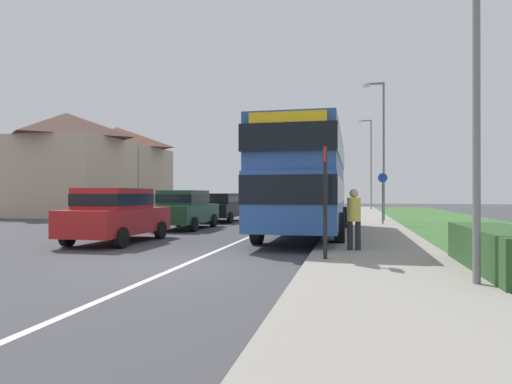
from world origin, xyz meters
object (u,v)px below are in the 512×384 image
Objects in this scene: parked_car_red at (116,213)px; parked_car_dark_green at (185,208)px; double_decker_bus at (307,177)px; parked_car_black at (221,206)px; pedestrian_at_stop at (354,216)px; bus_stop_sign at (325,194)px; street_lamp_near at (469,21)px; street_lamp_mid at (382,142)px; street_lamp_far at (370,159)px; cycle_route_sign at (383,196)px.

parked_car_red reaches higher than parked_car_dark_green.
double_decker_bus is 2.35× the size of parked_car_dark_green.
parked_car_dark_green is at bearing -91.37° from parked_car_black.
parked_car_black is 2.44× the size of pedestrian_at_stop.
double_decker_bus is 5.89× the size of pedestrian_at_stop.
pedestrian_at_stop is at bearing 69.33° from bus_stop_sign.
parked_car_red is 0.56× the size of street_lamp_near.
parked_car_black is at bearing -170.46° from street_lamp_mid.
bus_stop_sign is 0.31× the size of street_lamp_far.
street_lamp_far reaches higher than street_lamp_near.
bus_stop_sign is at bearing -99.64° from cycle_route_sign.
parked_car_dark_green is (-5.54, 2.15, -1.22)m from double_decker_bus.
bus_stop_sign is 32.09m from street_lamp_far.
parked_car_dark_green is 5.02m from parked_car_black.
double_decker_bus is at bearing -118.16° from cycle_route_sign.
cycle_route_sign reaches higher than pedestrian_at_stop.
parked_car_black is at bearing -115.04° from street_lamp_far.
street_lamp_near is 0.90× the size of street_lamp_far.
pedestrian_at_stop is (7.20, -6.63, 0.05)m from parked_car_dark_green.
street_lamp_near reaches higher than double_decker_bus.
street_lamp_far is at bearing 69.55° from parked_car_dark_green.
street_lamp_near is at bearing -67.46° from double_decker_bus.
pedestrian_at_stop is 0.64× the size of bus_stop_sign.
street_lamp_near reaches higher than parked_car_dark_green.
cycle_route_sign is (8.45, -1.51, 0.56)m from parked_car_black.
street_lamp_mid is (1.52, 13.09, 3.35)m from pedestrian_at_stop.
double_decker_bus reaches higher than pedestrian_at_stop.
parked_car_dark_green is at bearing 137.36° from pedestrian_at_stop.
street_lamp_near reaches higher than parked_car_red.
street_lamp_mid is at bearing 83.36° from pedestrian_at_stop.
double_decker_bus is 6.07m from parked_car_dark_green.
parked_car_dark_green is 0.55× the size of street_lamp_mid.
double_decker_bus is 26.06m from street_lamp_far.
street_lamp_mid is at bearing -90.23° from street_lamp_far.
parked_car_black is at bearing 119.81° from street_lamp_near.
cycle_route_sign is 0.30× the size of street_lamp_far.
street_lamp_near is (9.11, -4.97, 3.38)m from parked_car_red.
street_lamp_mid is at bearing 36.56° from parked_car_dark_green.
pedestrian_at_stop is at bearing -97.74° from cycle_route_sign.
double_decker_bus is 6.24m from bus_stop_sign.
bus_stop_sign is (-0.63, -1.66, 0.56)m from pedestrian_at_stop.
cycle_route_sign is 14.26m from street_lamp_near.
parked_car_dark_green is 11.38m from street_lamp_mid.
parked_car_red reaches higher than parked_car_black.
double_decker_bus is 4.91m from pedestrian_at_stop.
parked_car_black is 1.57× the size of bus_stop_sign.
parked_car_dark_green is at bearing -143.44° from street_lamp_mid.
street_lamp_far is at bearing 89.77° from street_lamp_mid.
street_lamp_mid is (8.72, 6.47, 3.40)m from parked_car_dark_green.
parked_car_black is 13.63m from pedestrian_at_stop.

